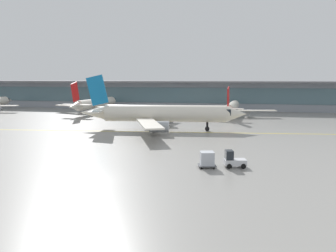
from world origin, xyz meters
name	(u,v)px	position (x,y,z in m)	size (l,w,h in m)	color
ground_plane	(93,181)	(0.00, 0.00, 0.00)	(400.00, 400.00, 0.00)	gray
taxiway_centreline_stripe	(163,132)	(0.33, 33.48, 0.00)	(110.00, 0.36, 0.01)	yellow
terminal_concourse	(193,95)	(0.00, 83.77, 4.92)	(205.69, 11.00, 9.60)	#8C939E
gate_airplane_1	(96,104)	(-27.35, 65.12, 2.90)	(27.01, 29.17, 9.66)	silver
gate_airplane_2	(232,107)	(13.41, 64.10, 2.58)	(24.04, 25.94, 8.59)	silver
taxiing_regional_jet	(163,114)	(-0.11, 35.43, 3.42)	(34.41, 31.81, 11.39)	silver
baggage_tug	(233,160)	(14.42, 8.57, 0.89)	(2.85, 2.10, 2.10)	silver
cargo_dolly_lead	(207,159)	(11.31, 7.85, 1.05)	(2.41, 2.03, 1.94)	#595B60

